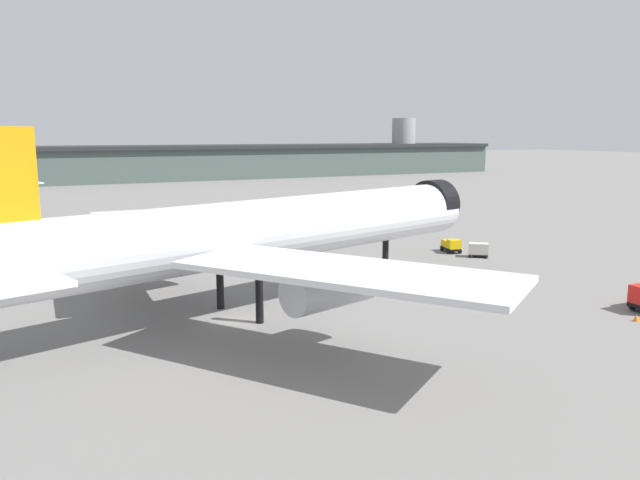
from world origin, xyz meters
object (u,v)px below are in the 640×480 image
at_px(airliner_near_gate, 258,232).
at_px(traffic_cone_near_nose, 636,318).
at_px(baggage_tug_wing, 451,245).
at_px(baggage_cart_trailing, 478,250).

xyz_separation_m(airliner_near_gate, traffic_cone_near_nose, (28.59, -15.60, -6.85)).
relative_size(airliner_near_gate, baggage_tug_wing, 16.66).
distance_m(airliner_near_gate, baggage_tug_wing, 36.73).
distance_m(baggage_tug_wing, baggage_cart_trailing, 4.38).
relative_size(baggage_tug_wing, traffic_cone_near_nose, 5.64).
relative_size(airliner_near_gate, traffic_cone_near_nose, 93.87).
xyz_separation_m(baggage_cart_trailing, traffic_cone_near_nose, (-4.87, -28.03, -0.67)).
bearing_deg(baggage_cart_trailing, baggage_tug_wing, -38.57).
distance_m(baggage_tug_wing, traffic_cone_near_nose, 32.42).
bearing_deg(traffic_cone_near_nose, baggage_cart_trailing, 80.15).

